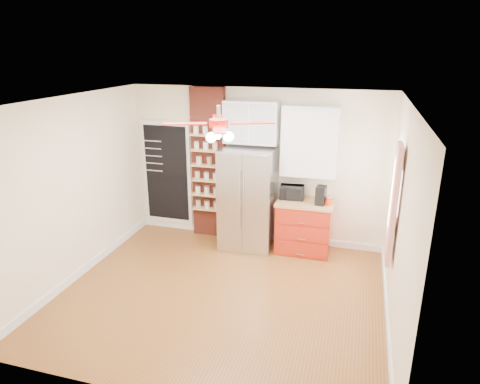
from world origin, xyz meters
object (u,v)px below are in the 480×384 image
(ceiling_fan, at_px, (219,124))
(fridge, at_px, (248,198))
(pantry_jar_oats, at_px, (199,160))
(canister_left, at_px, (328,201))
(red_cabinet, at_px, (304,226))
(toaster_oven, at_px, (292,192))
(coffee_maker, at_px, (321,195))

(ceiling_fan, bearing_deg, fridge, 91.76)
(fridge, height_order, pantry_jar_oats, fridge)
(pantry_jar_oats, bearing_deg, canister_left, -4.22)
(red_cabinet, xyz_separation_m, toaster_oven, (-0.24, 0.09, 0.56))
(coffee_maker, height_order, canister_left, coffee_maker)
(ceiling_fan, height_order, canister_left, ceiling_fan)
(fridge, xyz_separation_m, coffee_maker, (1.22, -0.01, 0.18))
(fridge, relative_size, canister_left, 13.53)
(red_cabinet, distance_m, toaster_oven, 0.62)
(red_cabinet, bearing_deg, pantry_jar_oats, 176.89)
(ceiling_fan, height_order, toaster_oven, ceiling_fan)
(fridge, distance_m, red_cabinet, 1.06)
(fridge, distance_m, ceiling_fan, 2.25)
(pantry_jar_oats, bearing_deg, coffee_maker, -4.41)
(canister_left, bearing_deg, pantry_jar_oats, 175.78)
(toaster_oven, height_order, coffee_maker, coffee_maker)
(red_cabinet, bearing_deg, ceiling_fan, -118.71)
(fridge, xyz_separation_m, pantry_jar_oats, (-0.93, 0.15, 0.57))
(pantry_jar_oats, bearing_deg, red_cabinet, -3.11)
(toaster_oven, distance_m, pantry_jar_oats, 1.72)
(red_cabinet, relative_size, pantry_jar_oats, 6.92)
(fridge, relative_size, red_cabinet, 1.86)
(red_cabinet, distance_m, coffee_maker, 0.66)
(ceiling_fan, relative_size, canister_left, 10.83)
(canister_left, bearing_deg, toaster_oven, 165.82)
(red_cabinet, bearing_deg, toaster_oven, 159.58)
(red_cabinet, bearing_deg, canister_left, -9.89)
(red_cabinet, bearing_deg, fridge, -177.05)
(ceiling_fan, distance_m, coffee_maker, 2.42)
(red_cabinet, xyz_separation_m, ceiling_fan, (-0.92, -1.68, 1.97))
(toaster_oven, bearing_deg, pantry_jar_oats, 174.86)
(coffee_maker, bearing_deg, canister_left, 6.98)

